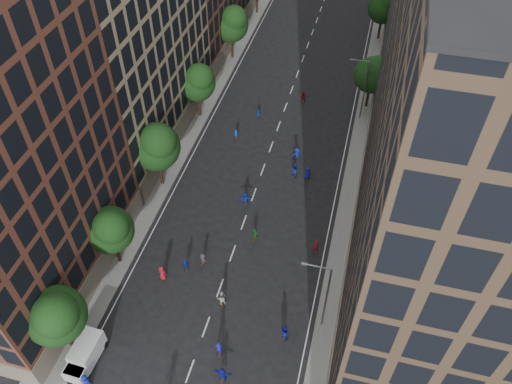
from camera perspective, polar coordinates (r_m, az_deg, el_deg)
ground at (r=68.89m, az=2.50°, el=7.28°), size 240.00×240.00×0.00m
sidewalk_left at (r=77.36m, az=-5.13°, el=12.06°), size 4.00×105.00×0.15m
sidewalk_right at (r=74.02m, az=13.03°, el=9.21°), size 4.00×105.00×0.15m
bldg_left_b at (r=61.91m, az=-16.57°, el=19.33°), size 14.00×26.00×34.00m
bldg_right_a at (r=38.32m, az=23.26°, el=0.67°), size 14.00×30.00×36.00m
bldg_right_b at (r=63.23m, az=21.85°, el=18.04°), size 14.00×28.00×33.00m
tree_left_0 at (r=45.96m, az=-21.91°, el=-12.95°), size 5.20×5.20×8.83m
tree_left_1 at (r=50.76m, az=-16.31°, el=-4.08°), size 4.80×4.80×8.21m
tree_left_2 at (r=57.42m, az=-11.30°, el=5.27°), size 5.60×5.60×9.45m
tree_left_3 at (r=67.96m, az=-6.68°, el=12.45°), size 5.00×5.00×8.58m
tree_left_4 at (r=80.84m, az=-2.78°, el=18.74°), size 5.40×5.40×9.08m
tree_right_a at (r=71.23m, az=13.30°, el=13.04°), size 5.00×5.00×8.39m
tree_right_b at (r=88.74m, az=14.56°, el=19.90°), size 5.20×5.20×8.83m
streetlamp_near at (r=45.22m, az=7.81°, el=-11.50°), size 2.64×0.22×9.06m
streetlamp_far at (r=69.07m, az=12.18°, el=11.65°), size 2.64×0.22×9.06m
cargo_van at (r=48.86m, az=-18.98°, el=-17.17°), size 2.21×4.47×2.34m
skater_0 at (r=47.99m, az=-18.84°, el=-19.84°), size 1.04×0.79×1.91m
skater_1 at (r=47.16m, az=-4.27°, el=-17.40°), size 0.75×0.57×1.85m
skater_2 at (r=47.84m, az=3.31°, el=-15.72°), size 1.11×1.01×1.87m
skater_4 at (r=52.47m, az=-8.00°, el=-8.25°), size 1.02×0.74×1.60m
skater_5 at (r=46.17m, az=-3.86°, el=-20.09°), size 1.62×0.56×1.73m
skater_6 at (r=52.08m, az=-10.67°, el=-9.08°), size 1.03×0.78×1.90m
skater_7 at (r=53.66m, az=6.82°, el=-6.14°), size 0.80×0.69×1.86m
skater_8 at (r=49.69m, az=-3.96°, el=-12.03°), size 1.12×1.02×1.88m
skater_9 at (r=52.68m, az=-6.06°, el=-7.67°), size 1.15×0.88×1.57m
skater_10 at (r=54.45m, az=-0.10°, el=-4.89°), size 0.95×0.50×1.54m
skater_11 at (r=57.77m, az=-1.22°, el=-0.84°), size 1.74×0.95×1.79m
skater_12 at (r=61.25m, az=5.91°, el=2.15°), size 0.91×0.69×1.66m
skater_13 at (r=66.60m, az=-2.30°, el=6.58°), size 0.67×0.56×1.58m
skater_14 at (r=61.31m, az=4.47°, el=2.47°), size 1.13×1.02×1.89m
skater_15 at (r=63.47m, az=4.69°, el=4.28°), size 1.39×1.09×1.90m
skater_16 at (r=69.73m, az=0.27°, el=8.72°), size 0.97×0.44×1.62m
skater_17 at (r=73.71m, az=5.44°, el=10.77°), size 1.48×0.75×1.52m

